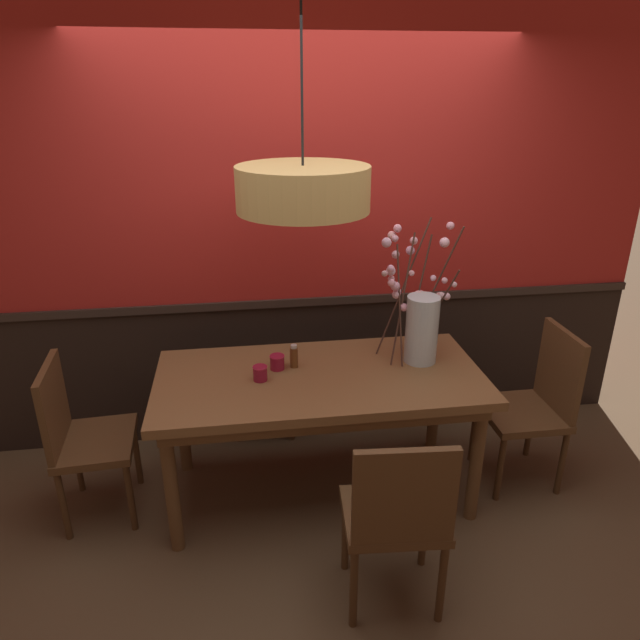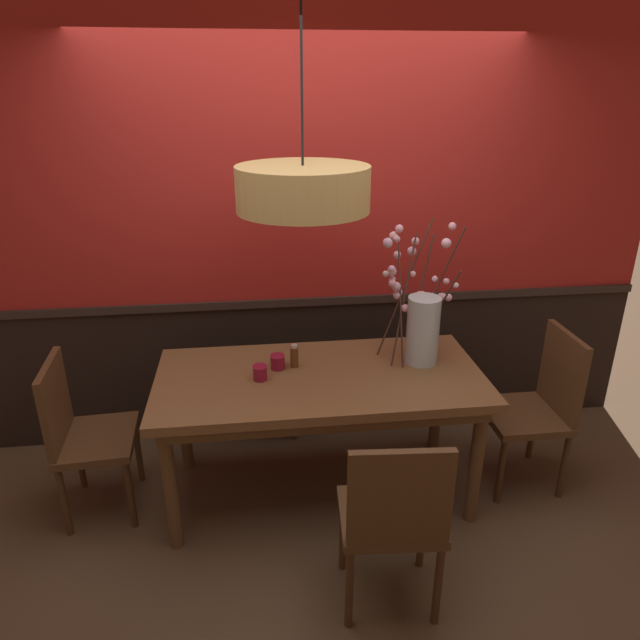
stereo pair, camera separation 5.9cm
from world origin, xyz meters
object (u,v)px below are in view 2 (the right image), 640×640
at_px(dining_table, 320,389).
at_px(condiment_bottle, 294,356).
at_px(chair_far_side_left, 267,353).
at_px(pendant_lamp, 303,189).
at_px(chair_near_side_right, 394,515).
at_px(chair_head_east_end, 538,402).
at_px(candle_holder_nearer_edge, 278,362).
at_px(vase_with_blossoms, 421,324).
at_px(chair_head_west_end, 81,430).
at_px(candle_holder_nearer_center, 260,372).

relative_size(dining_table, condiment_bottle, 13.22).
relative_size(chair_far_side_left, pendant_lamp, 0.78).
bearing_deg(dining_table, chair_near_side_right, -75.82).
bearing_deg(chair_far_side_left, dining_table, -72.41).
height_order(dining_table, pendant_lamp, pendant_lamp).
distance_m(chair_head_east_end, pendant_lamp, 1.84).
bearing_deg(candle_holder_nearer_edge, vase_with_blossoms, 0.57).
bearing_deg(pendant_lamp, chair_head_west_end, 178.69).
bearing_deg(candle_holder_nearer_edge, chair_far_side_left, 93.10).
bearing_deg(chair_head_east_end, dining_table, 178.66).
relative_size(dining_table, candle_holder_nearer_edge, 21.13).
relative_size(chair_head_west_end, chair_head_east_end, 0.96).
distance_m(dining_table, pendant_lamp, 1.09).
height_order(chair_head_west_end, candle_holder_nearer_edge, chair_head_west_end).
relative_size(vase_with_blossoms, pendant_lamp, 0.62).
xyz_separation_m(chair_far_side_left, condiment_bottle, (0.13, -0.71, 0.31)).
distance_m(candle_holder_nearer_edge, condiment_bottle, 0.10).
xyz_separation_m(chair_head_west_end, chair_far_side_left, (1.03, 0.81, 0.01)).
bearing_deg(chair_near_side_right, chair_head_east_end, 37.62).
bearing_deg(chair_near_side_right, condiment_bottle, 109.68).
bearing_deg(chair_far_side_left, candle_holder_nearer_center, -94.05).
xyz_separation_m(chair_far_side_left, vase_with_blossoms, (0.84, -0.72, 0.47)).
relative_size(dining_table, candle_holder_nearer_center, 21.63).
bearing_deg(candle_holder_nearer_center, chair_near_side_right, -57.12).
bearing_deg(vase_with_blossoms, chair_near_side_right, -110.99).
bearing_deg(chair_near_side_right, pendant_lamp, 109.50).
relative_size(dining_table, chair_far_side_left, 1.84).
xyz_separation_m(chair_head_east_end, candle_holder_nearer_center, (-1.59, 0.01, 0.29)).
bearing_deg(chair_head_east_end, vase_with_blossoms, 168.69).
bearing_deg(candle_holder_nearer_center, chair_far_side_left, 85.95).
height_order(dining_table, chair_head_west_end, chair_head_west_end).
xyz_separation_m(chair_head_east_end, chair_near_side_right, (-1.06, -0.81, 0.00)).
distance_m(dining_table, vase_with_blossoms, 0.67).
xyz_separation_m(chair_far_side_left, pendant_lamp, (0.18, -0.84, 1.25)).
distance_m(chair_head_west_end, pendant_lamp, 1.74).
xyz_separation_m(chair_near_side_right, vase_with_blossoms, (0.37, 0.95, 0.47)).
distance_m(chair_head_east_end, candle_holder_nearer_center, 1.62).
xyz_separation_m(candle_holder_nearer_center, candle_holder_nearer_edge, (0.10, 0.12, 0.00)).
xyz_separation_m(chair_head_east_end, condiment_bottle, (-1.40, 0.14, 0.31)).
distance_m(candle_holder_nearer_edge, pendant_lamp, 0.97).
height_order(chair_head_east_end, chair_near_side_right, chair_head_east_end).
bearing_deg(candle_holder_nearer_center, chair_head_west_end, 178.02).
distance_m(candle_holder_nearer_center, pendant_lamp, 0.99).
height_order(chair_head_east_end, condiment_bottle, chair_head_east_end).
relative_size(dining_table, pendant_lamp, 1.43).
distance_m(chair_far_side_left, candle_holder_nearer_center, 0.89).
bearing_deg(dining_table, chair_head_west_end, 179.19).
height_order(chair_head_west_end, chair_head_east_end, chair_head_east_end).
distance_m(dining_table, chair_near_side_right, 0.88).
bearing_deg(chair_head_west_end, chair_head_east_end, -1.07).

